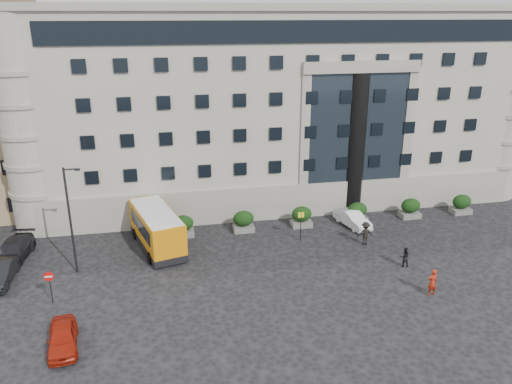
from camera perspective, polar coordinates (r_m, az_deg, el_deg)
ground at (r=36.43m, az=-1.17°, el=-9.59°), size 120.00×120.00×0.00m
civic_building at (r=55.17m, az=0.92°, el=10.59°), size 44.00×24.00×18.00m
entrance_column at (r=46.48m, az=11.26°, el=5.28°), size 1.80×1.80×13.00m
hedge_a at (r=42.60m, az=-8.35°, el=-3.84°), size 1.80×1.26×1.84m
hedge_b at (r=43.09m, az=-1.43°, el=-3.34°), size 1.80×1.26×1.84m
hedge_c at (r=44.19m, az=5.23°, el=-2.81°), size 1.80×1.26×1.84m
hedge_d at (r=45.86m, az=11.49°, el=-2.27°), size 1.80×1.26×1.84m
hedge_e at (r=48.04m, az=17.24°, el=-1.76°), size 1.80×1.26×1.84m
hedge_f at (r=50.66m, az=22.44°, el=-1.28°), size 1.80×1.26×1.84m
street_lamp at (r=37.39m, az=-20.41°, el=-2.69°), size 1.16×0.18×8.00m
bus_stop_sign at (r=41.17m, az=5.15°, el=-3.35°), size 0.50×0.08×2.52m
no_entry_sign at (r=35.12m, az=-22.53°, el=-9.38°), size 0.64×0.16×2.32m
minibus at (r=40.60m, az=-11.28°, el=-4.02°), size 4.48×7.96×3.15m
red_truck at (r=50.56m, az=-17.96°, el=0.02°), size 3.34×5.98×3.06m
parked_car_a at (r=31.20m, az=-21.23°, el=-15.24°), size 2.07×4.10×1.34m
parked_car_b at (r=39.60m, az=-27.17°, el=-8.24°), size 1.54×4.42×1.46m
parked_car_c at (r=42.57m, az=-26.02°, el=-6.05°), size 2.73×5.43×1.51m
parked_car_d at (r=48.34m, az=-22.61°, el=-2.48°), size 3.30×5.95×1.58m
white_taxi at (r=45.00m, az=10.98°, el=-3.02°), size 2.41×4.37×1.36m
pedestrian_a at (r=35.77m, az=19.51°, el=-9.70°), size 0.74×0.52×1.91m
pedestrian_b at (r=38.96m, az=16.60°, el=-7.12°), size 0.87×0.75×1.55m
pedestrian_c at (r=41.59m, az=12.39°, el=-4.64°), size 1.36×0.89×1.97m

